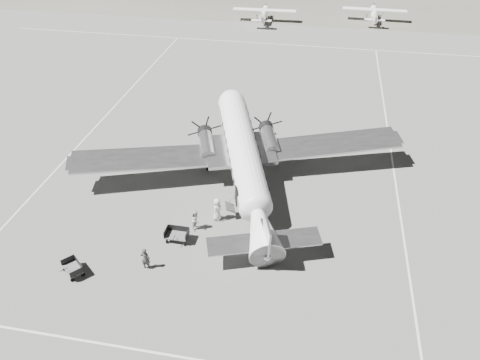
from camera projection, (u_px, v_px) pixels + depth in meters
name	position (u px, v px, depth m)	size (l,w,h in m)	color
ground	(248.00, 209.00, 37.53)	(260.00, 260.00, 0.00)	slate
taxi_line_right	(402.00, 227.00, 35.71)	(0.15, 80.00, 0.01)	silver
taxi_line_left	(93.00, 130.00, 48.32)	(0.15, 60.00, 0.01)	silver
taxi_line_horizon	(294.00, 45.00, 69.78)	(90.00, 0.15, 0.01)	silver
dc3_airliner	(245.00, 161.00, 38.30)	(28.96, 20.09, 5.52)	silver
light_plane_left	(264.00, 15.00, 78.81)	(10.74, 8.71, 2.23)	white
light_plane_right	(374.00, 15.00, 79.06)	(10.71, 8.69, 2.22)	white
baggage_cart_near	(177.00, 235.00, 34.19)	(1.77, 1.25, 1.00)	#535353
baggage_cart_far	(73.00, 268.00, 31.49)	(1.64, 1.16, 0.93)	#535353
ground_crew	(145.00, 259.00, 31.69)	(0.64, 0.42, 1.74)	#313131
ramp_agent	(196.00, 220.00, 35.09)	(0.82, 0.64, 1.69)	#B5B4B2
passenger	(217.00, 209.00, 35.93)	(0.94, 0.61, 1.93)	silver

